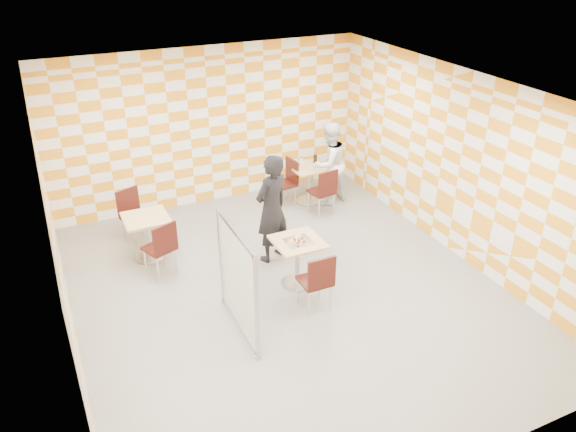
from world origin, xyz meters
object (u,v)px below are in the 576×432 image
at_px(chair_empty_near, 162,245).
at_px(chair_empty_far, 132,211).
at_px(main_table, 298,255).
at_px(second_table, 309,178).
at_px(sport_bottle, 301,162).
at_px(soda_bottle, 315,159).
at_px(chair_second_front, 324,189).
at_px(man_dark, 272,209).
at_px(partition, 238,281).
at_px(empty_table, 147,230).
at_px(man_white, 329,164).
at_px(chair_second_side, 287,179).
at_px(chair_main_front, 318,279).

bearing_deg(chair_empty_near, chair_empty_far, 97.80).
xyz_separation_m(main_table, second_table, (1.45, 2.48, 0.00)).
xyz_separation_m(sport_bottle, soda_bottle, (0.28, -0.04, 0.01)).
bearing_deg(chair_second_front, second_table, 89.29).
bearing_deg(soda_bottle, man_dark, -134.47).
relative_size(chair_second_front, man_dark, 0.51).
distance_m(chair_second_front, partition, 3.64).
xyz_separation_m(main_table, empty_table, (-1.87, 1.70, 0.00)).
bearing_deg(chair_empty_far, chair_second_front, -9.71).
distance_m(chair_empty_near, partition, 1.85).
xyz_separation_m(man_dark, soda_bottle, (1.64, 1.67, -0.05)).
height_order(man_white, sport_bottle, man_white).
distance_m(chair_second_side, man_dark, 2.03).
xyz_separation_m(chair_empty_far, man_dark, (1.91, -1.57, 0.36)).
bearing_deg(soda_bottle, chair_second_front, -102.75).
height_order(chair_second_front, soda_bottle, soda_bottle).
relative_size(empty_table, soda_bottle, 3.26).
distance_m(main_table, chair_empty_far, 3.12).
bearing_deg(man_dark, partition, 29.61).
distance_m(chair_second_front, sport_bottle, 0.79).
bearing_deg(second_table, partition, -129.97).
bearing_deg(soda_bottle, chair_main_front, -116.73).
bearing_deg(main_table, empty_table, 137.81).
bearing_deg(empty_table, man_dark, -24.99).
xyz_separation_m(chair_second_front, soda_bottle, (0.15, 0.68, 0.31)).
height_order(chair_empty_far, partition, partition).
bearing_deg(chair_empty_near, main_table, -31.18).
distance_m(chair_empty_near, soda_bottle, 3.68).
xyz_separation_m(chair_empty_far, sport_bottle, (3.28, 0.14, 0.29)).
bearing_deg(empty_table, chair_main_front, -53.19).
relative_size(main_table, man_white, 0.46).
relative_size(second_table, partition, 0.48).
height_order(second_table, chair_second_front, chair_second_front).
xyz_separation_m(chair_second_front, chair_empty_far, (-3.40, 0.58, 0.00)).
height_order(main_table, man_dark, man_dark).
bearing_deg(empty_table, main_table, -42.19).
distance_m(man_white, soda_bottle, 0.29).
distance_m(chair_second_front, man_white, 0.63).
bearing_deg(man_white, man_dark, 22.46).
distance_m(main_table, soda_bottle, 3.00).
height_order(empty_table, sport_bottle, sport_bottle).
bearing_deg(chair_empty_far, main_table, -50.95).
height_order(empty_table, chair_second_front, chair_second_front).
distance_m(sport_bottle, soda_bottle, 0.28).
bearing_deg(second_table, empty_table, -166.74).
xyz_separation_m(empty_table, soda_bottle, (3.47, 0.83, 0.34)).
bearing_deg(chair_empty_far, sport_bottle, 2.46).
xyz_separation_m(chair_second_side, sport_bottle, (0.31, 0.02, 0.29)).
xyz_separation_m(second_table, chair_empty_far, (-3.41, -0.06, 0.04)).
distance_m(main_table, sport_bottle, 2.90).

